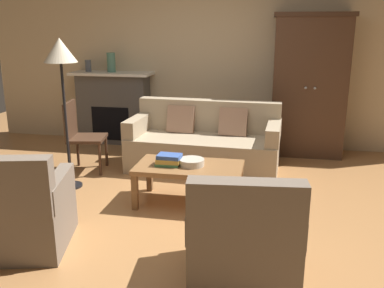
{
  "coord_description": "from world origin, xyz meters",
  "views": [
    {
      "loc": [
        0.91,
        -3.93,
        1.82
      ],
      "look_at": [
        0.06,
        0.49,
        0.55
      ],
      "focal_mm": 39.53,
      "sensor_mm": 36.0,
      "label": 1
    }
  ],
  "objects_px": {
    "fireplace": "(114,107)",
    "side_chair_wooden": "(80,132)",
    "book_stack": "(169,160)",
    "mantel_vase_slate": "(88,66)",
    "armoire": "(309,86)",
    "coffee_table": "(189,170)",
    "floor_lamp": "(61,59)",
    "armchair_near_right": "(243,242)",
    "fruit_bowl": "(192,162)",
    "armchair_near_left": "(18,214)",
    "couch": "(204,145)",
    "mantel_vase_jade": "(111,62)"
  },
  "relations": [
    {
      "from": "armoire",
      "to": "fruit_bowl",
      "type": "distance_m",
      "value": 2.5
    },
    {
      "from": "coffee_table",
      "to": "mantel_vase_jade",
      "type": "distance_m",
      "value": 2.85
    },
    {
      "from": "armoire",
      "to": "fruit_bowl",
      "type": "xyz_separation_m",
      "value": [
        -1.28,
        -2.08,
        -0.54
      ]
    },
    {
      "from": "mantel_vase_slate",
      "to": "armoire",
      "type": "bearing_deg",
      "value": -1.03
    },
    {
      "from": "armoire",
      "to": "armchair_near_right",
      "type": "bearing_deg",
      "value": -100.78
    },
    {
      "from": "mantel_vase_jade",
      "to": "floor_lamp",
      "type": "distance_m",
      "value": 1.96
    },
    {
      "from": "book_stack",
      "to": "floor_lamp",
      "type": "xyz_separation_m",
      "value": [
        -1.24,
        0.23,
        0.99
      ]
    },
    {
      "from": "fruit_bowl",
      "to": "armchair_near_right",
      "type": "height_order",
      "value": "armchair_near_right"
    },
    {
      "from": "side_chair_wooden",
      "to": "floor_lamp",
      "type": "relative_size",
      "value": 0.53
    },
    {
      "from": "armchair_near_left",
      "to": "mantel_vase_jade",
      "type": "bearing_deg",
      "value": 97.47
    },
    {
      "from": "book_stack",
      "to": "armchair_near_right",
      "type": "relative_size",
      "value": 0.3
    },
    {
      "from": "couch",
      "to": "fruit_bowl",
      "type": "distance_m",
      "value": 1.16
    },
    {
      "from": "couch",
      "to": "fruit_bowl",
      "type": "xyz_separation_m",
      "value": [
        0.05,
        -1.15,
        0.14
      ]
    },
    {
      "from": "armoire",
      "to": "armchair_near_right",
      "type": "relative_size",
      "value": 2.26
    },
    {
      "from": "armoire",
      "to": "couch",
      "type": "relative_size",
      "value": 1.02
    },
    {
      "from": "armoire",
      "to": "book_stack",
      "type": "xyz_separation_m",
      "value": [
        -1.52,
        -2.12,
        -0.52
      ]
    },
    {
      "from": "couch",
      "to": "armchair_near_left",
      "type": "distance_m",
      "value": 2.62
    },
    {
      "from": "book_stack",
      "to": "side_chair_wooden",
      "type": "distance_m",
      "value": 1.57
    },
    {
      "from": "fruit_bowl",
      "to": "book_stack",
      "type": "bearing_deg",
      "value": -171.5
    },
    {
      "from": "coffee_table",
      "to": "book_stack",
      "type": "xyz_separation_m",
      "value": [
        -0.21,
        -0.03,
        0.11
      ]
    },
    {
      "from": "floor_lamp",
      "to": "armoire",
      "type": "bearing_deg",
      "value": 34.35
    },
    {
      "from": "book_stack",
      "to": "armoire",
      "type": "bearing_deg",
      "value": 54.39
    },
    {
      "from": "fireplace",
      "to": "couch",
      "type": "relative_size",
      "value": 0.64
    },
    {
      "from": "fruit_bowl",
      "to": "armchair_near_left",
      "type": "height_order",
      "value": "armchair_near_left"
    },
    {
      "from": "mantel_vase_jade",
      "to": "armoire",
      "type": "bearing_deg",
      "value": -1.17
    },
    {
      "from": "mantel_vase_slate",
      "to": "armchair_near_left",
      "type": "xyz_separation_m",
      "value": [
        0.82,
        -3.33,
        -0.89
      ]
    },
    {
      "from": "coffee_table",
      "to": "mantel_vase_slate",
      "type": "height_order",
      "value": "mantel_vase_slate"
    },
    {
      "from": "armoire",
      "to": "armchair_near_left",
      "type": "relative_size",
      "value": 2.14
    },
    {
      "from": "armchair_near_right",
      "to": "armchair_near_left",
      "type": "bearing_deg",
      "value": 176.15
    },
    {
      "from": "mantel_vase_slate",
      "to": "mantel_vase_jade",
      "type": "relative_size",
      "value": 0.61
    },
    {
      "from": "armoire",
      "to": "floor_lamp",
      "type": "bearing_deg",
      "value": -145.65
    },
    {
      "from": "fruit_bowl",
      "to": "mantel_vase_jade",
      "type": "relative_size",
      "value": 0.9
    },
    {
      "from": "coffee_table",
      "to": "fireplace",
      "type": "bearing_deg",
      "value": 127.29
    },
    {
      "from": "armoire",
      "to": "mantel_vase_jade",
      "type": "xyz_separation_m",
      "value": [
        -2.95,
        0.06,
        0.27
      ]
    },
    {
      "from": "couch",
      "to": "armchair_near_right",
      "type": "relative_size",
      "value": 2.22
    },
    {
      "from": "mantel_vase_jade",
      "to": "armchair_near_right",
      "type": "height_order",
      "value": "mantel_vase_jade"
    },
    {
      "from": "fireplace",
      "to": "side_chair_wooden",
      "type": "relative_size",
      "value": 1.4
    },
    {
      "from": "armchair_near_right",
      "to": "floor_lamp",
      "type": "height_order",
      "value": "floor_lamp"
    },
    {
      "from": "mantel_vase_slate",
      "to": "coffee_table",
      "type": "bearing_deg",
      "value": -46.62
    },
    {
      "from": "fireplace",
      "to": "armchair_near_right",
      "type": "distance_m",
      "value": 4.18
    },
    {
      "from": "fruit_bowl",
      "to": "armchair_near_left",
      "type": "xyz_separation_m",
      "value": [
        -1.23,
        -1.19,
        -0.14
      ]
    },
    {
      "from": "mantel_vase_slate",
      "to": "mantel_vase_jade",
      "type": "xyz_separation_m",
      "value": [
        0.38,
        0.0,
        0.06
      ]
    },
    {
      "from": "book_stack",
      "to": "mantel_vase_jade",
      "type": "height_order",
      "value": "mantel_vase_jade"
    },
    {
      "from": "armchair_near_right",
      "to": "book_stack",
      "type": "bearing_deg",
      "value": 124.16
    },
    {
      "from": "armoire",
      "to": "mantel_vase_slate",
      "type": "bearing_deg",
      "value": 178.97
    },
    {
      "from": "armchair_near_right",
      "to": "armoire",
      "type": "bearing_deg",
      "value": 79.22
    },
    {
      "from": "fireplace",
      "to": "armchair_near_right",
      "type": "height_order",
      "value": "fireplace"
    },
    {
      "from": "armoire",
      "to": "coffee_table",
      "type": "bearing_deg",
      "value": -122.08
    },
    {
      "from": "armchair_near_right",
      "to": "couch",
      "type": "bearing_deg",
      "value": 105.57
    },
    {
      "from": "armchair_near_left",
      "to": "floor_lamp",
      "type": "height_order",
      "value": "floor_lamp"
    }
  ]
}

